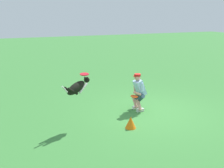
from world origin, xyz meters
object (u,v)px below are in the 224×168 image
(dog, at_px, (77,87))
(frisbee_held, at_px, (134,96))
(frisbee_flying, at_px, (84,74))
(training_cone, at_px, (131,122))
(person, at_px, (139,91))

(dog, xyz_separation_m, frisbee_held, (-1.98, -0.31, -0.62))
(frisbee_flying, distance_m, frisbee_held, 1.99)
(frisbee_flying, height_order, training_cone, frisbee_flying)
(frisbee_held, xyz_separation_m, training_cone, (0.59, 0.96, -0.43))
(frisbee_held, distance_m, training_cone, 1.21)
(dog, bearing_deg, frisbee_held, -19.82)
(frisbee_flying, bearing_deg, training_cone, 146.42)
(training_cone, bearing_deg, frisbee_held, -121.75)
(person, height_order, training_cone, person)
(dog, distance_m, frisbee_flying, 0.43)
(frisbee_flying, xyz_separation_m, training_cone, (-1.14, 0.76, -1.38))
(dog, xyz_separation_m, frisbee_flying, (-0.25, -0.11, 0.33))
(person, height_order, frisbee_flying, frisbee_flying)
(person, xyz_separation_m, dog, (2.27, 0.57, 0.53))
(person, distance_m, frisbee_flying, 2.25)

